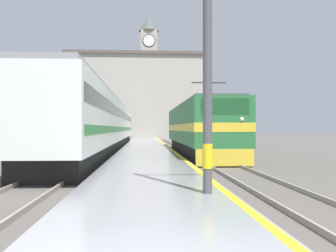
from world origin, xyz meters
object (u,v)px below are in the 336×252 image
Objects in this scene: locomotive_train at (198,129)px; catenary_mast at (212,7)px; clock_tower at (149,74)px; passenger_train at (106,124)px.

catenary_mast is (-2.16, -18.21, 2.96)m from locomotive_train.
catenary_mast is 67.55m from clock_tower.
clock_tower is at bearing 84.24° from passenger_train.
locomotive_train is 0.42× the size of passenger_train.
locomotive_train is 50.13m from clock_tower.
catenary_mast reaches higher than passenger_train.
clock_tower reaches higher than passenger_train.
locomotive_train is at bearing -86.61° from clock_tower.
catenary_mast is at bearing -96.75° from locomotive_train.
catenary_mast is (4.96, -25.33, 2.58)m from passenger_train.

